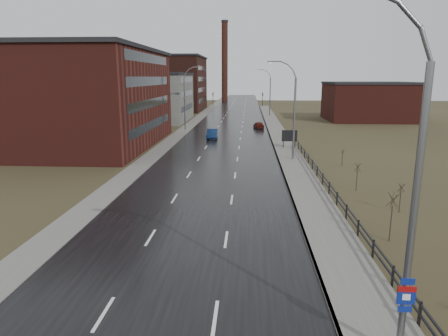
# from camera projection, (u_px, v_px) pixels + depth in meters

# --- Properties ---
(road) EXTENTS (14.00, 300.00, 0.06)m
(road) POSITION_uv_depth(u_px,v_px,m) (228.00, 132.00, 70.74)
(road) COLOR black
(road) RESTS_ON ground
(sidewalk_right) EXTENTS (3.20, 180.00, 0.18)m
(sidewalk_right) POSITION_uv_depth(u_px,v_px,m) (292.00, 161.00, 45.89)
(sidewalk_right) COLOR #595651
(sidewalk_right) RESTS_ON ground
(curb_right) EXTENTS (0.16, 180.00, 0.18)m
(curb_right) POSITION_uv_depth(u_px,v_px,m) (279.00, 161.00, 45.98)
(curb_right) COLOR slate
(curb_right) RESTS_ON ground
(sidewalk_left) EXTENTS (2.40, 260.00, 0.12)m
(sidewalk_left) POSITION_uv_depth(u_px,v_px,m) (182.00, 131.00, 71.22)
(sidewalk_left) COLOR #595651
(sidewalk_left) RESTS_ON ground
(warehouse_near) EXTENTS (22.44, 28.56, 13.50)m
(warehouse_near) POSITION_uv_depth(u_px,v_px,m) (74.00, 97.00, 55.89)
(warehouse_near) COLOR #471914
(warehouse_near) RESTS_ON ground
(warehouse_mid) EXTENTS (16.32, 20.40, 10.50)m
(warehouse_mid) POSITION_uv_depth(u_px,v_px,m) (151.00, 97.00, 88.16)
(warehouse_mid) COLOR slate
(warehouse_mid) RESTS_ON ground
(warehouse_far) EXTENTS (26.52, 24.48, 15.50)m
(warehouse_far) POSITION_uv_depth(u_px,v_px,m) (158.00, 83.00, 117.09)
(warehouse_far) COLOR #331611
(warehouse_far) RESTS_ON ground
(building_right) EXTENTS (18.36, 16.32, 8.50)m
(building_right) POSITION_uv_depth(u_px,v_px,m) (368.00, 101.00, 89.41)
(building_right) COLOR #471914
(building_right) RESTS_ON ground
(smokestack) EXTENTS (2.70, 2.70, 30.70)m
(smokestack) POSITION_uv_depth(u_px,v_px,m) (225.00, 61.00, 155.23)
(smokestack) COLOR #331611
(smokestack) RESTS_ON ground
(streetlight_main) EXTENTS (3.91, 0.29, 12.11)m
(streetlight_main) POSITION_uv_depth(u_px,v_px,m) (406.00, 192.00, 12.45)
(streetlight_main) COLOR slate
(streetlight_main) RESTS_ON ground
(streetlight_right_mid) EXTENTS (3.36, 0.28, 11.35)m
(streetlight_right_mid) POSITION_uv_depth(u_px,v_px,m) (292.00, 110.00, 45.59)
(streetlight_right_mid) COLOR slate
(streetlight_right_mid) RESTS_ON ground
(streetlight_left) EXTENTS (3.36, 0.28, 11.35)m
(streetlight_left) POSITION_uv_depth(u_px,v_px,m) (186.00, 98.00, 71.85)
(streetlight_left) COLOR slate
(streetlight_left) RESTS_ON ground
(streetlight_right_far) EXTENTS (3.36, 0.28, 11.35)m
(streetlight_right_far) POSITION_uv_depth(u_px,v_px,m) (269.00, 92.00, 98.13)
(streetlight_right_far) COLOR slate
(streetlight_right_far) RESTS_ON ground
(guardrail) EXTENTS (0.10, 53.05, 1.10)m
(guardrail) POSITION_uv_depth(u_px,v_px,m) (339.00, 200.00, 29.41)
(guardrail) COLOR black
(guardrail) RESTS_ON ground
(shrub_c) EXTENTS (0.70, 0.74, 2.99)m
(shrub_c) POSITION_uv_depth(u_px,v_px,m) (392.00, 216.00, 23.45)
(shrub_c) COLOR #382D23
(shrub_c) RESTS_ON ground
(shrub_d) EXTENTS (0.51, 0.54, 2.16)m
(shrub_d) POSITION_uv_depth(u_px,v_px,m) (400.00, 197.00, 28.61)
(shrub_d) COLOR #382D23
(shrub_d) RESTS_ON ground
(shrub_e) EXTENTS (0.58, 0.61, 2.45)m
(shrub_e) POSITION_uv_depth(u_px,v_px,m) (357.00, 176.00, 33.99)
(shrub_e) COLOR #382D23
(shrub_e) RESTS_ON ground
(shrub_f) EXTENTS (0.44, 0.47, 1.85)m
(shrub_f) POSITION_uv_depth(u_px,v_px,m) (342.00, 157.00, 43.78)
(shrub_f) COLOR #382D23
(shrub_f) RESTS_ON ground
(billboard) EXTENTS (2.08, 0.17, 2.58)m
(billboard) POSITION_uv_depth(u_px,v_px,m) (289.00, 136.00, 53.80)
(billboard) COLOR black
(billboard) RESTS_ON ground
(traffic_light_left) EXTENTS (0.58, 2.73, 5.30)m
(traffic_light_left) POSITION_uv_depth(u_px,v_px,m) (213.00, 93.00, 128.58)
(traffic_light_left) COLOR black
(traffic_light_left) RESTS_ON ground
(traffic_light_right) EXTENTS (0.58, 2.73, 5.30)m
(traffic_light_right) POSITION_uv_depth(u_px,v_px,m) (263.00, 93.00, 127.63)
(traffic_light_right) COLOR black
(traffic_light_right) RESTS_ON ground
(car_near) EXTENTS (1.75, 4.66, 1.52)m
(car_near) POSITION_uv_depth(u_px,v_px,m) (212.00, 134.00, 62.82)
(car_near) COLOR #0D2145
(car_near) RESTS_ON ground
(car_far) EXTENTS (2.15, 4.20, 1.37)m
(car_far) POSITION_uv_depth(u_px,v_px,m) (259.00, 125.00, 74.97)
(car_far) COLOR #4C120C
(car_far) RESTS_ON ground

